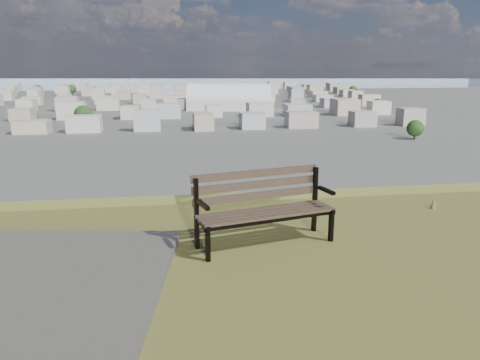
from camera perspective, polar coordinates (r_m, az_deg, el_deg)
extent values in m
cube|color=#403125|center=(5.27, 3.97, -4.50)|extent=(1.59, 0.46, 0.03)
cube|color=#403125|center=(5.36, 3.46, -4.17)|extent=(1.59, 0.46, 0.03)
cube|color=#403125|center=(5.45, 2.96, -3.85)|extent=(1.59, 0.46, 0.03)
cube|color=#403125|center=(5.54, 2.48, -3.54)|extent=(1.59, 0.46, 0.03)
cube|color=#403125|center=(5.57, 2.19, -1.92)|extent=(1.58, 0.42, 0.09)
cube|color=#403125|center=(5.55, 2.10, -0.56)|extent=(1.58, 0.42, 0.09)
cube|color=#403125|center=(5.54, 2.02, 0.80)|extent=(1.58, 0.42, 0.09)
cube|color=black|center=(5.04, -3.95, -7.75)|extent=(0.06, 0.06, 0.40)
cube|color=black|center=(5.31, -5.33, -4.16)|extent=(0.06, 0.06, 0.83)
cube|color=black|center=(5.14, -4.63, -5.29)|extent=(0.15, 0.45, 0.04)
cube|color=black|center=(5.03, -4.52, -3.03)|extent=(0.12, 0.33, 0.04)
cube|color=black|center=(5.69, 11.06, -5.44)|extent=(0.06, 0.06, 0.40)
cube|color=black|center=(5.93, 9.10, -2.36)|extent=(0.06, 0.06, 0.83)
cube|color=black|center=(5.78, 10.15, -3.31)|extent=(0.15, 0.45, 0.04)
cube|color=black|center=(5.68, 10.49, -1.26)|extent=(0.12, 0.33, 0.04)
cube|color=black|center=(5.27, 4.01, -4.95)|extent=(1.58, 0.42, 0.04)
cube|color=black|center=(5.56, 2.44, -3.91)|extent=(1.58, 0.42, 0.04)
cone|color=brown|center=(7.42, 22.53, -2.59)|extent=(0.08, 0.08, 0.18)
cube|color=silver|center=(296.66, -1.26, 9.09)|extent=(54.79, 32.06, 5.71)
cylinder|color=white|center=(296.44, -1.26, 9.64)|extent=(54.79, 32.06, 21.69)
cube|color=beige|center=(212.47, -24.78, 6.15)|extent=(11.00, 11.00, 7.00)
cube|color=#A4988C|center=(207.13, -18.36, 6.55)|extent=(11.00, 11.00, 7.00)
cube|color=#B5A290|center=(204.50, -11.68, 6.88)|extent=(11.00, 11.00, 7.00)
cube|color=#A8A8AD|center=(204.66, -4.91, 7.12)|extent=(11.00, 11.00, 7.00)
cube|color=#C0B49C|center=(207.62, 1.77, 7.26)|extent=(11.00, 11.00, 7.00)
cube|color=tan|center=(213.25, 8.17, 7.30)|extent=(11.00, 11.00, 7.00)
cube|color=#BEB6A6|center=(221.36, 14.18, 7.25)|extent=(11.00, 11.00, 7.00)
cube|color=beige|center=(231.68, 19.71, 7.14)|extent=(11.00, 11.00, 7.00)
cube|color=#B5A290|center=(263.59, -24.40, 7.44)|extent=(11.00, 11.00, 7.00)
cube|color=#A8A8AD|center=(258.20, -19.23, 7.78)|extent=(11.00, 11.00, 7.00)
cube|color=#C0B49C|center=(254.96, -13.87, 8.08)|extent=(11.00, 11.00, 7.00)
cube|color=tan|center=(253.96, -8.42, 8.31)|extent=(11.00, 11.00, 7.00)
cube|color=#BEB6A6|center=(255.22, -2.97, 8.46)|extent=(11.00, 11.00, 7.00)
cube|color=beige|center=(258.72, 2.39, 8.54)|extent=(11.00, 11.00, 7.00)
cube|color=beige|center=(264.35, 7.56, 8.55)|extent=(11.00, 11.00, 7.00)
cube|color=#A4988C|center=(271.99, 12.48, 8.49)|extent=(11.00, 11.00, 7.00)
cube|color=#B5A290|center=(281.48, 17.09, 8.38)|extent=(11.00, 11.00, 7.00)
cube|color=tan|center=(314.81, -24.13, 8.30)|extent=(11.00, 11.00, 7.00)
cube|color=#BEB6A6|center=(309.38, -19.81, 8.61)|extent=(11.00, 11.00, 7.00)
cube|color=beige|center=(305.74, -15.34, 8.88)|extent=(11.00, 11.00, 7.00)
cube|color=beige|center=(303.96, -10.79, 9.09)|extent=(11.00, 11.00, 7.00)
cube|color=#A4988C|center=(304.07, -6.21, 9.25)|extent=(11.00, 11.00, 7.00)
cube|color=#B5A290|center=(306.07, -1.66, 9.36)|extent=(11.00, 11.00, 7.00)
cube|color=#A8A8AD|center=(309.92, 2.81, 9.40)|extent=(11.00, 11.00, 7.00)
cube|color=#C0B49C|center=(315.55, 7.14, 9.39)|extent=(11.00, 11.00, 7.00)
cube|color=tan|center=(322.87, 11.30, 9.33)|extent=(11.00, 11.00, 7.00)
cube|color=#BEB6A6|center=(331.78, 15.25, 9.23)|extent=(11.00, 11.00, 7.00)
cube|color=#A4988C|center=(366.08, -23.95, 8.92)|extent=(11.00, 11.00, 7.00)
cube|color=#B5A290|center=(360.63, -20.22, 9.20)|extent=(11.00, 11.00, 7.00)
cube|color=#A8A8AD|center=(356.70, -16.40, 9.44)|extent=(11.00, 11.00, 7.00)
cube|color=#C0B49C|center=(354.37, -12.50, 9.65)|extent=(11.00, 11.00, 7.00)
cube|color=tan|center=(353.65, -8.56, 9.81)|extent=(11.00, 11.00, 7.00)
cube|color=#BEB6A6|center=(354.56, -4.62, 9.92)|extent=(11.00, 11.00, 7.00)
cube|color=beige|center=(357.08, -0.72, 9.99)|extent=(11.00, 11.00, 7.00)
cube|color=beige|center=(361.18, 3.11, 10.02)|extent=(11.00, 11.00, 7.00)
cube|color=#A4988C|center=(366.81, 6.84, 10.00)|extent=(11.00, 11.00, 7.00)
cube|color=#B5A290|center=(373.90, 10.44, 9.94)|extent=(11.00, 11.00, 7.00)
cube|color=#A8A8AD|center=(382.37, 13.89, 9.85)|extent=(11.00, 11.00, 7.00)
cube|color=tan|center=(424.16, -26.97, 9.12)|extent=(11.00, 11.00, 7.00)
cube|color=#BEB6A6|center=(417.39, -23.80, 9.39)|extent=(11.00, 11.00, 7.00)
cube|color=beige|center=(411.92, -20.54, 9.64)|extent=(11.00, 11.00, 7.00)
cube|color=beige|center=(407.78, -17.19, 9.86)|extent=(11.00, 11.00, 7.00)
cube|color=#A4988C|center=(405.03, -13.78, 10.05)|extent=(11.00, 11.00, 7.00)
cube|color=#B5A290|center=(403.69, -10.34, 10.21)|extent=(11.00, 11.00, 7.00)
cube|color=#A8A8AD|center=(403.77, -6.88, 10.33)|extent=(11.00, 11.00, 7.00)
cube|color=#C0B49C|center=(405.28, -3.43, 10.42)|extent=(11.00, 11.00, 7.00)
cube|color=tan|center=(408.19, -0.02, 10.47)|extent=(11.00, 11.00, 7.00)
cube|color=#BEB6A6|center=(412.49, 3.34, 10.48)|extent=(11.00, 11.00, 7.00)
cube|color=beige|center=(418.12, 6.61, 10.46)|extent=(11.00, 11.00, 7.00)
cube|color=beige|center=(425.03, 9.79, 10.40)|extent=(11.00, 11.00, 7.00)
cube|color=#A4988C|center=(433.16, 12.85, 10.32)|extent=(11.00, 11.00, 7.00)
cube|color=#A8A8AD|center=(475.37, -26.52, 9.52)|extent=(11.00, 11.00, 7.00)
cube|color=#C0B49C|center=(468.73, -23.69, 9.76)|extent=(11.00, 11.00, 7.00)
cube|color=tan|center=(463.24, -20.78, 9.99)|extent=(11.00, 11.00, 7.00)
cube|color=#BEB6A6|center=(458.94, -17.81, 10.19)|extent=(11.00, 11.00, 7.00)
cube|color=beige|center=(455.86, -14.78, 10.37)|extent=(11.00, 11.00, 7.00)
cube|color=beige|center=(454.04, -11.72, 10.52)|extent=(11.00, 11.00, 7.00)
cube|color=#A4988C|center=(453.48, -8.64, 10.65)|extent=(11.00, 11.00, 7.00)
cube|color=#B5A290|center=(454.18, -5.56, 10.74)|extent=(11.00, 11.00, 7.00)
cube|color=#A8A8AD|center=(456.16, -2.50, 10.80)|extent=(11.00, 11.00, 7.00)
cube|color=#C0B49C|center=(459.38, 0.53, 10.84)|extent=(11.00, 11.00, 7.00)
cube|color=tan|center=(463.82, 3.51, 10.84)|extent=(11.00, 11.00, 7.00)
cube|color=#BEB6A6|center=(469.44, 6.43, 10.81)|extent=(11.00, 11.00, 7.00)
cube|color=beige|center=(476.21, 9.27, 10.76)|extent=(11.00, 11.00, 7.00)
cube|color=beige|center=(484.08, 12.02, 10.69)|extent=(11.00, 11.00, 7.00)
cube|color=#B5A290|center=(526.62, -26.16, 9.83)|extent=(11.00, 11.00, 7.00)
cube|color=#A8A8AD|center=(520.08, -23.60, 10.05)|extent=(11.00, 11.00, 7.00)
cube|color=#C0B49C|center=(514.58, -20.98, 10.26)|extent=(11.00, 11.00, 7.00)
cube|color=tan|center=(510.14, -18.30, 10.45)|extent=(11.00, 11.00, 7.00)
cube|color=#BEB6A6|center=(506.81, -15.59, 10.62)|extent=(11.00, 11.00, 7.00)
cube|color=beige|center=(504.60, -12.83, 10.76)|extent=(11.00, 11.00, 7.00)
cube|color=beige|center=(503.52, -10.06, 10.89)|extent=(11.00, 11.00, 7.00)
cube|color=#A4988C|center=(503.59, -7.28, 10.99)|extent=(11.00, 11.00, 7.00)
cube|color=#B5A290|center=(504.80, -4.51, 11.06)|extent=(11.00, 11.00, 7.00)
cube|color=#A8A8AD|center=(507.14, -1.75, 11.11)|extent=(11.00, 11.00, 7.00)
cube|color=#C0B49C|center=(510.61, 0.97, 11.13)|extent=(11.00, 11.00, 7.00)
cube|color=tan|center=(515.16, 3.66, 11.13)|extent=(11.00, 11.00, 7.00)
cube|color=#BEB6A6|center=(520.79, 6.29, 11.10)|extent=(11.00, 11.00, 7.00)
cube|color=beige|center=(527.45, 8.86, 11.06)|extent=(11.00, 11.00, 7.00)
cube|color=beige|center=(535.10, 11.35, 10.99)|extent=(11.00, 11.00, 7.00)
cube|color=#B5A290|center=(577.90, -25.86, 10.09)|extent=(11.00, 11.00, 7.00)
cube|color=#A8A8AD|center=(571.44, -23.53, 10.30)|extent=(11.00, 11.00, 7.00)
cube|color=#C0B49C|center=(565.93, -21.14, 10.49)|extent=(11.00, 11.00, 7.00)
cube|color=tan|center=(561.39, -18.71, 10.66)|extent=(11.00, 11.00, 7.00)
cube|color=#BEB6A6|center=(557.85, -16.24, 10.82)|extent=(11.00, 11.00, 7.00)
cube|color=beige|center=(555.32, -13.74, 10.96)|extent=(11.00, 11.00, 7.00)
cube|color=beige|center=(553.82, -11.22, 11.08)|extent=(11.00, 11.00, 7.00)
cube|color=#A4988C|center=(553.37, -8.70, 11.18)|extent=(11.00, 11.00, 7.00)
cube|color=#B5A290|center=(553.95, -6.16, 11.26)|extent=(11.00, 11.00, 7.00)
cube|color=#A8A8AD|center=(555.56, -3.64, 11.32)|extent=(11.00, 11.00, 7.00)
cube|color=#C0B49C|center=(558.21, -1.14, 11.35)|extent=(11.00, 11.00, 7.00)
cube|color=tan|center=(561.87, 1.33, 11.37)|extent=(11.00, 11.00, 7.00)
cube|color=#BEB6A6|center=(566.52, 3.77, 11.36)|extent=(11.00, 11.00, 7.00)
cube|color=beige|center=(572.15, 6.17, 11.34)|extent=(11.00, 11.00, 7.00)
cube|color=beige|center=(578.71, 8.51, 11.29)|extent=(11.00, 11.00, 7.00)
cube|color=#A4988C|center=(586.19, 10.80, 11.23)|extent=(11.00, 11.00, 7.00)
cylinder|color=#312218|center=(188.56, 20.49, 4.98)|extent=(0.80, 0.80, 2.10)
sphere|color=black|center=(188.15, 20.57, 5.93)|extent=(6.30, 6.30, 6.30)
cylinder|color=#312218|center=(227.64, -18.51, 6.59)|extent=(0.80, 0.80, 2.70)
sphere|color=black|center=(227.21, -18.59, 7.60)|extent=(8.10, 8.10, 8.10)
cylinder|color=#312218|center=(312.98, 16.36, 8.45)|extent=(0.80, 0.80, 1.95)
sphere|color=black|center=(312.75, 16.40, 8.98)|extent=(5.85, 5.85, 5.85)
cylinder|color=#312218|center=(408.34, -0.02, 10.13)|extent=(0.80, 0.80, 2.25)
sphere|color=black|center=(408.14, -0.02, 10.61)|extent=(6.75, 6.75, 6.75)
cylinder|color=#312218|center=(471.96, -19.79, 9.87)|extent=(0.80, 0.80, 2.85)
sphere|color=black|center=(471.75, -19.84, 10.38)|extent=(8.55, 8.55, 8.55)
cylinder|color=#312218|center=(519.69, -23.36, 9.82)|extent=(0.80, 0.80, 2.40)
sphere|color=black|center=(519.52, -23.40, 10.21)|extent=(7.20, 7.20, 7.20)
cylinder|color=#312218|center=(306.78, -0.91, 8.91)|extent=(0.80, 0.80, 2.10)
sphere|color=black|center=(306.53, -0.91, 9.50)|extent=(6.30, 6.30, 6.30)
cylinder|color=#312218|center=(457.01, 13.58, 10.17)|extent=(0.80, 0.80, 2.55)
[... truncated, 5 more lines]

